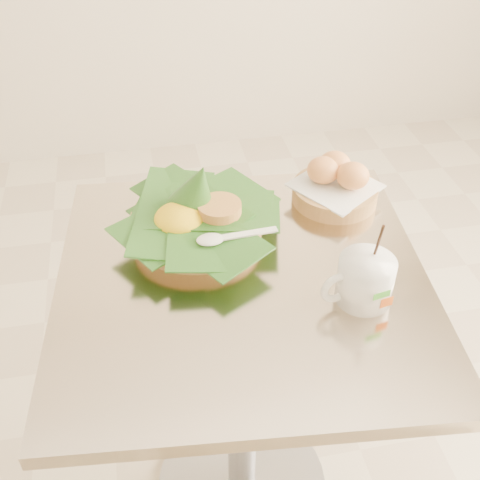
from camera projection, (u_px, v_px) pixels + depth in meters
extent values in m
plane|color=beige|center=(202.00, 478.00, 1.62)|extent=(3.60, 3.60, 0.00)
cylinder|color=gray|center=(242.00, 399.00, 1.37)|extent=(0.07, 0.07, 0.69)
cube|color=beige|center=(243.00, 282.00, 1.15)|extent=(0.77, 0.77, 0.03)
cylinder|color=tan|center=(197.00, 224.00, 1.23)|extent=(0.27, 0.27, 0.04)
cone|color=#254F16|center=(197.00, 188.00, 1.19)|extent=(0.16, 0.16, 0.14)
ellipsoid|color=yellow|center=(179.00, 219.00, 1.20)|extent=(0.10, 0.10, 0.06)
cylinder|color=#CC9347|center=(219.00, 209.00, 1.20)|extent=(0.09, 0.09, 0.02)
cylinder|color=tan|center=(335.00, 193.00, 1.32)|extent=(0.19, 0.19, 0.04)
cube|color=white|center=(336.00, 185.00, 1.31)|extent=(0.22, 0.22, 0.01)
ellipsoid|color=orange|center=(323.00, 170.00, 1.30)|extent=(0.07, 0.07, 0.06)
ellipsoid|color=orange|center=(353.00, 176.00, 1.29)|extent=(0.07, 0.07, 0.06)
ellipsoid|color=orange|center=(335.00, 164.00, 1.32)|extent=(0.07, 0.07, 0.06)
cylinder|color=white|center=(365.00, 280.00, 1.07)|extent=(0.10, 0.10, 0.09)
torus|color=white|center=(337.00, 288.00, 1.05)|extent=(0.06, 0.03, 0.06)
cylinder|color=#522E17|center=(368.00, 263.00, 1.04)|extent=(0.09, 0.09, 0.01)
cylinder|color=black|center=(377.00, 247.00, 1.03)|extent=(0.02, 0.05, 0.13)
cube|color=green|center=(382.00, 295.00, 1.02)|extent=(0.03, 0.01, 0.01)
cube|color=orange|center=(387.00, 302.00, 1.04)|extent=(0.02, 0.01, 0.02)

